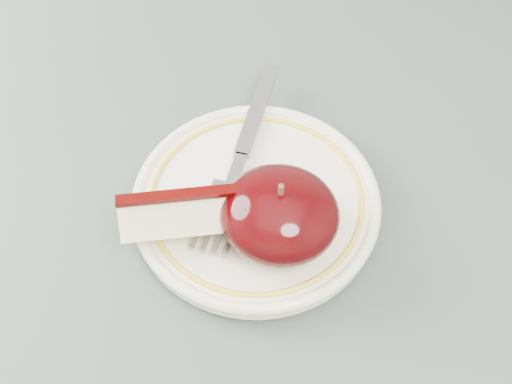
% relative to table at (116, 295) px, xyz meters
% --- Properties ---
extents(table, '(0.90, 0.90, 0.75)m').
position_rel_table_xyz_m(table, '(0.00, 0.00, 0.00)').
color(table, brown).
rests_on(table, ground).
extents(plate, '(0.18, 0.18, 0.02)m').
position_rel_table_xyz_m(plate, '(0.11, 0.05, 0.10)').
color(plate, '#F0E9C9').
rests_on(plate, table).
extents(apple_half, '(0.08, 0.08, 0.06)m').
position_rel_table_xyz_m(apple_half, '(0.13, 0.02, 0.13)').
color(apple_half, black).
rests_on(apple_half, plate).
extents(apple_wedge, '(0.10, 0.07, 0.04)m').
position_rel_table_xyz_m(apple_wedge, '(0.07, 0.02, 0.13)').
color(apple_wedge, beige).
rests_on(apple_wedge, plate).
extents(fork, '(0.03, 0.18, 0.00)m').
position_rel_table_xyz_m(fork, '(0.09, 0.08, 0.11)').
color(fork, gray).
rests_on(fork, plate).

